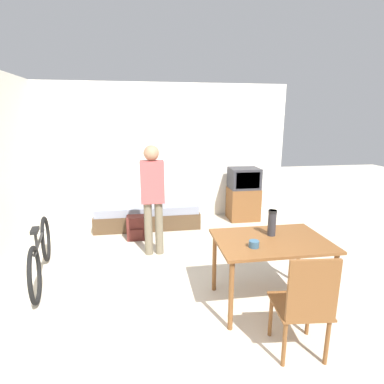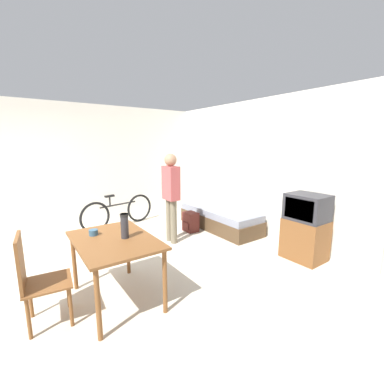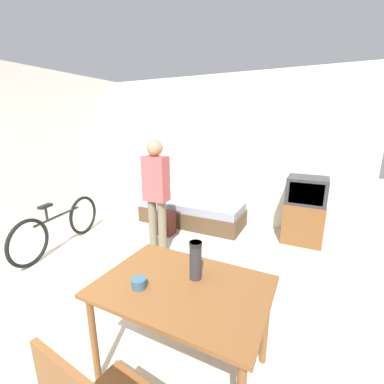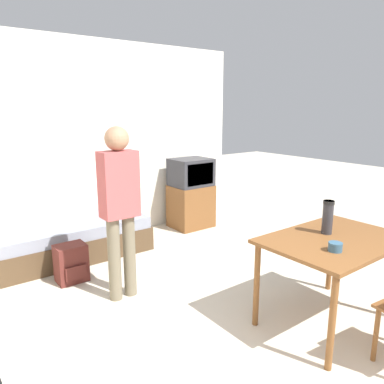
% 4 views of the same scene
% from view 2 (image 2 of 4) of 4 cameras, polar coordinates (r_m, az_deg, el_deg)
% --- Properties ---
extents(ground_plane, '(20.00, 20.00, 0.00)m').
position_cam_2_polar(ground_plane, '(4.32, -31.39, -16.15)').
color(ground_plane, beige).
extents(wall_back, '(5.40, 0.06, 2.70)m').
position_cam_2_polar(wall_back, '(5.69, 11.36, 5.62)').
color(wall_back, silver).
rests_on(wall_back, ground_plane).
extents(wall_left, '(0.06, 4.98, 2.70)m').
position_cam_2_polar(wall_left, '(6.50, -16.34, 6.01)').
color(wall_left, silver).
rests_on(wall_left, ground_plane).
extents(daybed, '(1.95, 0.77, 0.44)m').
position_cam_2_polar(daybed, '(5.70, 6.15, -5.84)').
color(daybed, '#4C3823').
rests_on(daybed, ground_plane).
extents(tv, '(0.60, 0.49, 1.06)m').
position_cam_2_polar(tv, '(4.49, 23.93, -7.23)').
color(tv, brown).
rests_on(tv, ground_plane).
extents(dining_table, '(1.19, 0.83, 0.77)m').
position_cam_2_polar(dining_table, '(3.15, -16.82, -11.48)').
color(dining_table, brown).
rests_on(dining_table, ground_plane).
extents(wooden_chair, '(0.48, 0.48, 0.98)m').
position_cam_2_polar(wooden_chair, '(3.11, -31.59, -15.67)').
color(wooden_chair, brown).
rests_on(wooden_chair, ground_plane).
extents(bicycle, '(0.38, 1.73, 0.75)m').
position_cam_2_polar(bicycle, '(5.95, -16.00, -4.27)').
color(bicycle, black).
rests_on(bicycle, ground_plane).
extents(person_standing, '(0.34, 0.22, 1.66)m').
position_cam_2_polar(person_standing, '(4.72, -4.69, 0.06)').
color(person_standing, '#6B604C').
rests_on(person_standing, ground_plane).
extents(thermos_flask, '(0.09, 0.09, 0.29)m').
position_cam_2_polar(thermos_flask, '(3.06, -14.76, -7.07)').
color(thermos_flask, '#2D2D33').
rests_on(thermos_flask, dining_table).
extents(mate_bowl, '(0.10, 0.10, 0.07)m').
position_cam_2_polar(mate_bowl, '(3.30, -21.05, -8.39)').
color(mate_bowl, '#335670').
rests_on(mate_bowl, dining_table).
extents(backpack, '(0.31, 0.27, 0.41)m').
position_cam_2_polar(backpack, '(5.47, -0.34, -6.65)').
color(backpack, '#56231E').
rests_on(backpack, ground_plane).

